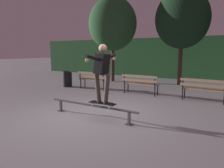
% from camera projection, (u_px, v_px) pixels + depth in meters
% --- Properties ---
extents(ground_plane, '(90.00, 90.00, 0.00)m').
position_uv_depth(ground_plane, '(94.00, 116.00, 6.02)').
color(ground_plane, '#99999E').
extents(hedge_backdrop, '(24.00, 1.20, 2.76)m').
position_uv_depth(hedge_backdrop, '(182.00, 58.00, 14.22)').
color(hedge_backdrop, '#234C28').
rests_on(hedge_backdrop, ground).
extents(grind_rail, '(2.88, 0.18, 0.37)m').
position_uv_depth(grind_rail, '(91.00, 107.00, 5.89)').
color(grind_rail, '#47474C').
rests_on(grind_rail, ground).
extents(skateboard, '(0.79, 0.23, 0.09)m').
position_uv_depth(skateboard, '(102.00, 103.00, 5.67)').
color(skateboard, black).
rests_on(skateboard, grind_rail).
extents(skateboarder, '(0.62, 1.41, 1.56)m').
position_uv_depth(skateboarder, '(102.00, 69.00, 5.53)').
color(skateboarder, black).
rests_on(skateboarder, skateboard).
extents(park_bench_leftmost, '(1.61, 0.44, 0.88)m').
position_uv_depth(park_bench_leftmost, '(93.00, 78.00, 10.24)').
color(park_bench_leftmost, black).
rests_on(park_bench_leftmost, ground).
extents(park_bench_left_center, '(1.61, 0.44, 0.88)m').
position_uv_depth(park_bench_left_center, '(140.00, 82.00, 8.94)').
color(park_bench_left_center, black).
rests_on(park_bench_left_center, ground).
extents(park_bench_right_center, '(1.61, 0.44, 0.88)m').
position_uv_depth(park_bench_right_center, '(203.00, 87.00, 7.65)').
color(park_bench_right_center, black).
rests_on(park_bench_right_center, ground).
extents(tree_behind_benches, '(2.85, 2.85, 5.10)m').
position_uv_depth(tree_behind_benches, '(182.00, 19.00, 11.22)').
color(tree_behind_benches, '#3D2D23').
rests_on(tree_behind_benches, ground).
extents(tree_far_left, '(2.85, 2.85, 5.01)m').
position_uv_depth(tree_far_left, '(113.00, 24.00, 12.55)').
color(tree_far_left, '#3D2D23').
rests_on(tree_far_left, ground).
extents(trash_can, '(0.52, 0.52, 0.80)m').
position_uv_depth(trash_can, '(67.00, 79.00, 11.01)').
color(trash_can, black).
rests_on(trash_can, ground).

